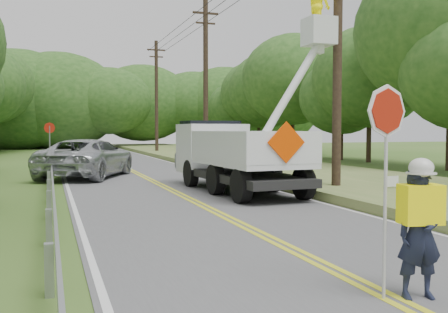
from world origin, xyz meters
name	(u,v)px	position (x,y,z in m)	size (l,w,h in m)	color
ground	(366,288)	(0.00, 0.00, 0.00)	(140.00, 140.00, 0.00)	#335A1A
road	(158,184)	(0.00, 14.00, 0.01)	(7.20, 96.00, 0.03)	#535356
guardrail	(51,171)	(-4.02, 14.91, 0.55)	(0.18, 48.00, 0.77)	#989BA0
utility_poles	(248,65)	(5.00, 17.02, 5.27)	(1.60, 43.30, 10.00)	black
tall_grass_verge	(317,175)	(7.10, 14.00, 0.15)	(7.00, 96.00, 0.30)	#597437
treeline_right	(357,71)	(15.54, 23.80, 6.08)	(10.88, 51.14, 11.81)	#332319
treeline_horizon	(78,101)	(-0.84, 56.16, 5.50)	(57.65, 14.61, 11.52)	#214818
flagger	(419,223)	(0.32, -0.63, 0.98)	(1.09, 0.49, 2.70)	#191E33
bucket_truck	(233,146)	(2.22, 11.48, 1.57)	(3.99, 7.28, 6.97)	black
suv_silver	(87,158)	(-2.46, 17.79, 0.88)	(2.87, 6.22, 1.73)	#B3B7BA
suv_darkgrey	(98,154)	(-1.35, 24.77, 0.77)	(2.09, 5.15, 1.49)	#323338
stop_sign_permanent	(50,140)	(-4.05, 20.32, 1.67)	(0.53, 0.12, 2.52)	#989BA0
yard_sign	(392,182)	(6.23, 7.65, 0.49)	(0.48, 0.07, 0.69)	white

